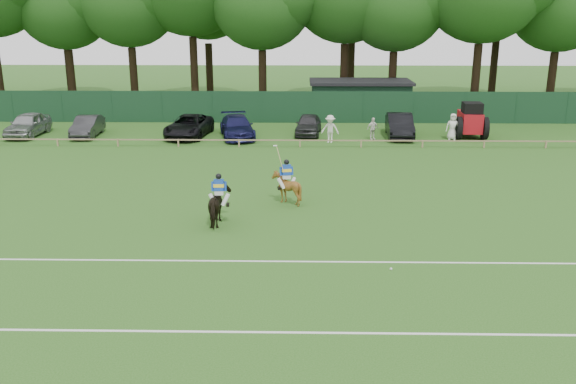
{
  "coord_description": "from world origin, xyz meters",
  "views": [
    {
      "loc": [
        0.96,
        -21.11,
        8.61
      ],
      "look_at": [
        0.5,
        3.0,
        1.4
      ],
      "focal_mm": 38.0,
      "sensor_mm": 36.0,
      "label": 1
    }
  ],
  "objects_px": {
    "sedan_silver": "(28,124)",
    "suv_black": "(189,126)",
    "utility_shed": "(360,98)",
    "sedan_grey": "(87,126)",
    "hatch_grey": "(308,124)",
    "spectator_right": "(453,127)",
    "horse_chestnut": "(286,188)",
    "estate_black": "(400,125)",
    "spectator_left": "(330,129)",
    "horse_dark": "(219,205)",
    "polo_ball": "(391,269)",
    "tractor": "(470,121)",
    "spectator_mid": "(373,129)",
    "sedan_navy": "(237,127)"
  },
  "relations": [
    {
      "from": "sedan_silver",
      "to": "sedan_navy",
      "type": "xyz_separation_m",
      "value": [
        14.96,
        -0.33,
        -0.06
      ]
    },
    {
      "from": "sedan_navy",
      "to": "polo_ball",
      "type": "xyz_separation_m",
      "value": [
        7.58,
        -22.74,
        -0.71
      ]
    },
    {
      "from": "sedan_silver",
      "to": "utility_shed",
      "type": "height_order",
      "value": "utility_shed"
    },
    {
      "from": "spectator_right",
      "to": "suv_black",
      "type": "bearing_deg",
      "value": -173.35
    },
    {
      "from": "sedan_navy",
      "to": "horse_chestnut",
      "type": "bearing_deg",
      "value": -87.79
    },
    {
      "from": "horse_chestnut",
      "to": "utility_shed",
      "type": "bearing_deg",
      "value": -113.95
    },
    {
      "from": "sedan_navy",
      "to": "estate_black",
      "type": "xyz_separation_m",
      "value": [
        11.46,
        0.45,
        0.06
      ]
    },
    {
      "from": "sedan_navy",
      "to": "hatch_grey",
      "type": "xyz_separation_m",
      "value": [
        5.02,
        1.22,
        -0.03
      ]
    },
    {
      "from": "tractor",
      "to": "estate_black",
      "type": "bearing_deg",
      "value": -179.04
    },
    {
      "from": "spectator_right",
      "to": "polo_ball",
      "type": "height_order",
      "value": "spectator_right"
    },
    {
      "from": "sedan_silver",
      "to": "spectator_right",
      "type": "bearing_deg",
      "value": -1.22
    },
    {
      "from": "spectator_left",
      "to": "spectator_mid",
      "type": "relative_size",
      "value": 1.22
    },
    {
      "from": "suv_black",
      "to": "estate_black",
      "type": "relative_size",
      "value": 1.1
    },
    {
      "from": "sedan_silver",
      "to": "hatch_grey",
      "type": "relative_size",
      "value": 1.13
    },
    {
      "from": "horse_chestnut",
      "to": "sedan_grey",
      "type": "xyz_separation_m",
      "value": [
        -14.47,
        15.43,
        -0.03
      ]
    },
    {
      "from": "hatch_grey",
      "to": "spectator_right",
      "type": "height_order",
      "value": "spectator_right"
    },
    {
      "from": "suv_black",
      "to": "tractor",
      "type": "height_order",
      "value": "tractor"
    },
    {
      "from": "horse_chestnut",
      "to": "spectator_right",
      "type": "height_order",
      "value": "spectator_right"
    },
    {
      "from": "hatch_grey",
      "to": "spectator_left",
      "type": "relative_size",
      "value": 2.28
    },
    {
      "from": "sedan_silver",
      "to": "utility_shed",
      "type": "bearing_deg",
      "value": 19.76
    },
    {
      "from": "horse_chestnut",
      "to": "estate_black",
      "type": "relative_size",
      "value": 0.3
    },
    {
      "from": "sedan_silver",
      "to": "suv_black",
      "type": "height_order",
      "value": "sedan_silver"
    },
    {
      "from": "horse_dark",
      "to": "suv_black",
      "type": "bearing_deg",
      "value": -78.32
    },
    {
      "from": "suv_black",
      "to": "spectator_right",
      "type": "height_order",
      "value": "spectator_right"
    },
    {
      "from": "suv_black",
      "to": "utility_shed",
      "type": "height_order",
      "value": "utility_shed"
    },
    {
      "from": "hatch_grey",
      "to": "utility_shed",
      "type": "xyz_separation_m",
      "value": [
        4.4,
        7.71,
        0.81
      ]
    },
    {
      "from": "utility_shed",
      "to": "hatch_grey",
      "type": "bearing_deg",
      "value": -119.74
    },
    {
      "from": "sedan_silver",
      "to": "estate_black",
      "type": "xyz_separation_m",
      "value": [
        26.42,
        0.11,
        -0.0
      ]
    },
    {
      "from": "horse_chestnut",
      "to": "utility_shed",
      "type": "relative_size",
      "value": 0.18
    },
    {
      "from": "sedan_navy",
      "to": "spectator_mid",
      "type": "xyz_separation_m",
      "value": [
        9.44,
        -0.56,
        0.01
      ]
    },
    {
      "from": "sedan_silver",
      "to": "suv_black",
      "type": "bearing_deg",
      "value": -0.14
    },
    {
      "from": "spectator_mid",
      "to": "utility_shed",
      "type": "xyz_separation_m",
      "value": [
        -0.01,
        9.49,
        0.77
      ]
    },
    {
      "from": "sedan_silver",
      "to": "hatch_grey",
      "type": "distance_m",
      "value": 20.01
    },
    {
      "from": "sedan_grey",
      "to": "hatch_grey",
      "type": "bearing_deg",
      "value": -0.06
    },
    {
      "from": "spectator_mid",
      "to": "utility_shed",
      "type": "height_order",
      "value": "utility_shed"
    },
    {
      "from": "sedan_grey",
      "to": "hatch_grey",
      "type": "height_order",
      "value": "hatch_grey"
    },
    {
      "from": "sedan_navy",
      "to": "estate_black",
      "type": "height_order",
      "value": "estate_black"
    },
    {
      "from": "polo_ball",
      "to": "utility_shed",
      "type": "bearing_deg",
      "value": 86.66
    },
    {
      "from": "horse_dark",
      "to": "spectator_right",
      "type": "distance_m",
      "value": 22.44
    },
    {
      "from": "spectator_mid",
      "to": "polo_ball",
      "type": "xyz_separation_m",
      "value": [
        -1.86,
        -22.18,
        -0.72
      ]
    },
    {
      "from": "estate_black",
      "to": "sedan_grey",
      "type": "bearing_deg",
      "value": -175.85
    },
    {
      "from": "sedan_silver",
      "to": "suv_black",
      "type": "xyz_separation_m",
      "value": [
        11.53,
        -0.1,
        -0.06
      ]
    },
    {
      "from": "horse_chestnut",
      "to": "sedan_silver",
      "type": "distance_m",
      "value": 24.35
    },
    {
      "from": "sedan_silver",
      "to": "sedan_navy",
      "type": "bearing_deg",
      "value": -0.93
    },
    {
      "from": "spectator_mid",
      "to": "spectator_left",
      "type": "bearing_deg",
      "value": 170.46
    },
    {
      "from": "hatch_grey",
      "to": "spectator_left",
      "type": "xyz_separation_m",
      "value": [
        1.43,
        -2.79,
        0.21
      ]
    },
    {
      "from": "hatch_grey",
      "to": "utility_shed",
      "type": "relative_size",
      "value": 0.51
    },
    {
      "from": "horse_dark",
      "to": "hatch_grey",
      "type": "distance_m",
      "value": 19.74
    },
    {
      "from": "sedan_navy",
      "to": "hatch_grey",
      "type": "relative_size",
      "value": 1.23
    },
    {
      "from": "horse_chestnut",
      "to": "tractor",
      "type": "xyz_separation_m",
      "value": [
        12.54,
        15.45,
        0.44
      ]
    }
  ]
}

